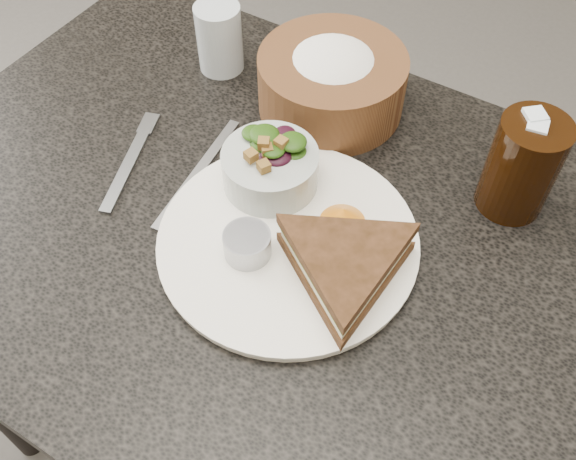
# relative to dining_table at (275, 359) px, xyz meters

# --- Properties ---
(floor) EXTENTS (6.00, 6.00, 0.00)m
(floor) POSITION_rel_dining_table_xyz_m (0.00, 0.00, -0.38)
(floor) COLOR #514E4C
(floor) RESTS_ON ground
(dining_table) EXTENTS (1.00, 0.70, 0.75)m
(dining_table) POSITION_rel_dining_table_xyz_m (0.00, 0.00, 0.00)
(dining_table) COLOR black
(dining_table) RESTS_ON floor
(dinner_plate) EXTENTS (0.31, 0.31, 0.01)m
(dinner_plate) POSITION_rel_dining_table_xyz_m (0.04, -0.02, 0.38)
(dinner_plate) COLOR white
(dinner_plate) RESTS_ON dining_table
(sandwich) EXTENTS (0.26, 0.26, 0.05)m
(sandwich) POSITION_rel_dining_table_xyz_m (0.12, -0.03, 0.41)
(sandwich) COLOR #4B2D1A
(sandwich) RESTS_ON dinner_plate
(salad_bowl) EXTENTS (0.15, 0.15, 0.07)m
(salad_bowl) POSITION_rel_dining_table_xyz_m (-0.03, 0.05, 0.42)
(salad_bowl) COLOR #A5AEA9
(salad_bowl) RESTS_ON dinner_plate
(dressing_ramekin) EXTENTS (0.07, 0.07, 0.03)m
(dressing_ramekin) POSITION_rel_dining_table_xyz_m (0.01, -0.06, 0.40)
(dressing_ramekin) COLOR #919398
(dressing_ramekin) RESTS_ON dinner_plate
(orange_wedge) EXTENTS (0.07, 0.07, 0.03)m
(orange_wedge) POSITION_rel_dining_table_xyz_m (0.08, 0.04, 0.40)
(orange_wedge) COLOR orange
(orange_wedge) RESTS_ON dinner_plate
(fork) EXTENTS (0.07, 0.16, 0.00)m
(fork) POSITION_rel_dining_table_xyz_m (-0.21, -0.02, 0.38)
(fork) COLOR #959BA2
(fork) RESTS_ON dining_table
(knife) EXTENTS (0.04, 0.21, 0.00)m
(knife) POSITION_rel_dining_table_xyz_m (-0.12, 0.02, 0.38)
(knife) COLOR #959799
(knife) RESTS_ON dining_table
(bread_basket) EXTENTS (0.24, 0.24, 0.12)m
(bread_basket) POSITION_rel_dining_table_xyz_m (-0.04, 0.22, 0.43)
(bread_basket) COLOR brown
(bread_basket) RESTS_ON dining_table
(cola_glass) EXTENTS (0.10, 0.10, 0.14)m
(cola_glass) POSITION_rel_dining_table_xyz_m (0.24, 0.19, 0.45)
(cola_glass) COLOR black
(cola_glass) RESTS_ON dining_table
(water_glass) EXTENTS (0.08, 0.08, 0.10)m
(water_glass) POSITION_rel_dining_table_xyz_m (-0.22, 0.22, 0.43)
(water_glass) COLOR silver
(water_glass) RESTS_ON dining_table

